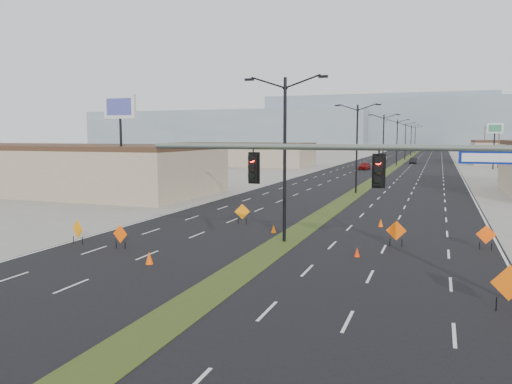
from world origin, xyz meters
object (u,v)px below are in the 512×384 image
(signal_mast, at_px, (431,184))
(cone_2, at_px, (381,223))
(streetlight_5, at_px, (411,139))
(pole_sign_east_far, at_px, (495,132))
(construction_sign_4, at_px, (509,284))
(cone_1, at_px, (357,252))
(car_far, at_px, (384,157))
(cone_0, at_px, (149,258))
(streetlight_2, at_px, (383,142))
(construction_sign_0, at_px, (78,230))
(car_mid, at_px, (413,161))
(streetlight_1, at_px, (357,146))
(streetlight_0, at_px, (285,154))
(construction_sign_3, at_px, (396,232))
(pole_sign_west, at_px, (120,114))
(streetlight_3, at_px, (397,141))
(streetlight_4, at_px, (405,140))
(streetlight_6, at_px, (415,139))
(construction_sign_1, at_px, (120,235))
(car_left, at_px, (364,166))
(cone_3, at_px, (274,229))
(construction_sign_2, at_px, (242,212))

(signal_mast, bearing_deg, cone_2, 101.52)
(streetlight_5, height_order, pole_sign_east_far, streetlight_5)
(construction_sign_4, distance_m, cone_1, 9.39)
(car_far, relative_size, cone_0, 6.52)
(streetlight_2, distance_m, construction_sign_0, 62.21)
(car_mid, relative_size, cone_1, 7.82)
(signal_mast, height_order, pole_sign_east_far, pole_sign_east_far)
(car_mid, bearing_deg, streetlight_1, -91.01)
(streetlight_0, xyz_separation_m, cone_1, (4.83, -2.36, -5.15))
(streetlight_1, bearing_deg, cone_2, -76.34)
(construction_sign_3, height_order, pole_sign_west, pole_sign_west)
(streetlight_3, relative_size, streetlight_4, 1.00)
(streetlight_6, bearing_deg, construction_sign_1, -92.76)
(car_left, xyz_separation_m, cone_1, (9.52, -70.60, -0.46))
(cone_2, bearing_deg, construction_sign_4, -68.58)
(car_left, xyz_separation_m, car_mid, (7.77, 25.59, -0.05))
(cone_1, height_order, pole_sign_east_far, pole_sign_east_far)
(car_mid, bearing_deg, car_left, -105.21)
(streetlight_5, xyz_separation_m, car_left, (-4.68, -71.76, -4.69))
(cone_3, bearing_deg, streetlight_6, 89.48)
(construction_sign_0, bearing_deg, streetlight_2, 101.75)
(streetlight_2, distance_m, streetlight_5, 84.00)
(streetlight_4, xyz_separation_m, pole_sign_east_far, (18.71, -33.86, 1.84))
(pole_sign_east_far, bearing_deg, construction_sign_2, -113.06)
(streetlight_1, xyz_separation_m, cone_2, (5.03, -20.72, -5.12))
(construction_sign_2, relative_size, construction_sign_4, 0.83)
(streetlight_0, bearing_deg, construction_sign_1, -148.51)
(streetlight_2, height_order, streetlight_4, same)
(construction_sign_3, distance_m, cone_3, 8.26)
(streetlight_0, height_order, car_left, streetlight_0)
(streetlight_3, height_order, cone_3, streetlight_3)
(cone_2, distance_m, pole_sign_east_far, 72.50)
(streetlight_0, height_order, cone_1, streetlight_0)
(streetlight_3, distance_m, streetlight_6, 84.00)
(construction_sign_2, xyz_separation_m, cone_0, (-0.13, -12.47, -0.55))
(signal_mast, distance_m, streetlight_6, 178.21)
(signal_mast, height_order, streetlight_1, streetlight_1)
(streetlight_4, height_order, construction_sign_1, streetlight_4)
(signal_mast, relative_size, streetlight_1, 1.63)
(streetlight_4, bearing_deg, cone_0, -92.34)
(streetlight_0, relative_size, construction_sign_4, 5.51)
(car_left, distance_m, construction_sign_1, 73.45)
(streetlight_4, distance_m, cone_3, 109.65)
(streetlight_5, bearing_deg, construction_sign_3, -87.28)
(construction_sign_2, relative_size, pole_sign_west, 0.15)
(streetlight_3, height_order, cone_2, streetlight_3)
(construction_sign_4, bearing_deg, streetlight_1, 92.86)
(signal_mast, bearing_deg, construction_sign_4, 19.26)
(signal_mast, height_order, streetlight_2, streetlight_2)
(streetlight_3, relative_size, streetlight_6, 1.00)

